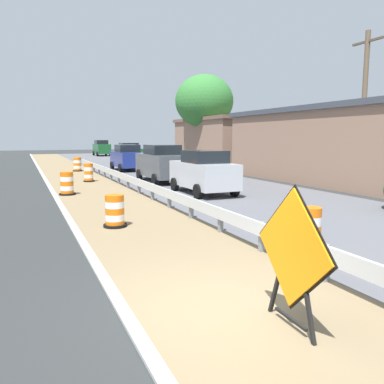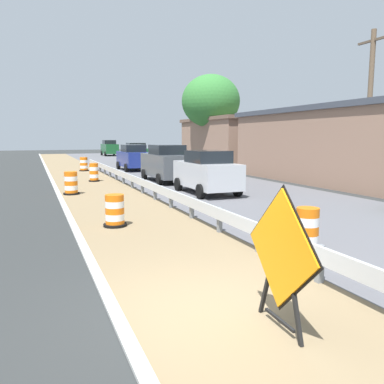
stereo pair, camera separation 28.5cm
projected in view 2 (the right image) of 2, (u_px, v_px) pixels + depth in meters
The scene contains 19 objects.
ground_plane at pixel (204, 310), 5.99m from camera, with size 160.00×160.00×0.00m, color #2B2D2D.
median_dirt_strip at pixel (243, 302), 6.25m from camera, with size 3.76×120.00×0.01m, color #7F6B4C.
curb_near_edge at pixel (120, 325), 5.50m from camera, with size 0.20×120.00×0.11m, color #ADADA8.
guardrail_median at pixel (317, 255), 7.02m from camera, with size 0.18×59.41×0.71m.
warning_sign_diamond at pixel (281, 254), 5.27m from camera, with size 0.12×1.74×2.01m.
traffic_barrel_nearest at pixel (307, 232), 8.92m from camera, with size 0.64×0.64×1.04m.
traffic_barrel_close at pixel (115, 212), 11.54m from camera, with size 0.69×0.69×0.95m.
traffic_barrel_mid at pixel (71, 184), 17.98m from camera, with size 0.73×0.73×1.06m.
traffic_barrel_far at pixel (94, 173), 23.26m from camera, with size 0.64×0.64×1.09m.
traffic_barrel_farther at pixel (84, 165), 30.44m from camera, with size 0.72×0.72×1.08m.
car_lead_near_lane at pixel (166, 163), 23.17m from camera, with size 2.05×4.76×2.18m.
car_trailing_near_lane at pixel (136, 152), 41.50m from camera, with size 2.23×4.78×2.02m.
car_lead_far_lane at pixel (133, 158), 31.06m from camera, with size 2.03×4.24×2.03m.
car_mid_far_lane at pixel (110, 148), 55.70m from camera, with size 2.00×4.54×2.21m.
car_trailing_far_lane at pixel (207, 172), 18.21m from camera, with size 2.02×4.22×2.02m.
roadside_shop_near at pixel (348, 144), 23.75m from camera, with size 8.25×13.73×4.34m.
roadside_shop_far at pixel (238, 141), 37.34m from camera, with size 7.87×10.96×4.39m.
utility_pole_near at pixel (369, 109), 18.75m from camera, with size 0.24×1.80×7.62m.
tree_roadside at pixel (211, 101), 35.71m from camera, with size 5.31×5.31×8.27m.
Camera 2 is at (-2.32, -5.19, 2.62)m, focal length 36.59 mm.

